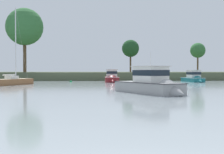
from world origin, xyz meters
TOP-DOWN VIEW (x-y plane):
  - far_shore_bank at (0.00, 86.03)m, footprint 191.48×55.96m
  - cruiser_teal at (17.46, 50.64)m, footprint 2.71×7.71m
  - sailboat_wood at (-13.03, 40.61)m, footprint 4.60×7.70m
  - cruiser_grey at (4.21, 22.49)m, footprint 6.08×9.09m
  - cruiser_maroon at (2.09, 50.71)m, footprint 2.54×7.66m
  - mooring_buoy_green at (-5.51, 52.00)m, footprint 0.47×0.47m
  - shore_tree_inland_b at (30.54, 86.12)m, footprint 4.60×4.60m
  - shore_tree_far_left at (8.95, 79.15)m, footprint 4.81×4.81m
  - shore_tree_right at (-17.73, 68.45)m, footprint 8.84×8.84m

SIDE VIEW (x-z plane):
  - mooring_buoy_green at x=-5.51m, z-range -0.18..0.35m
  - sailboat_wood at x=-13.03m, z-range -5.83..6.34m
  - cruiser_maroon at x=2.09m, z-range -1.59..2.69m
  - cruiser_teal at x=17.46m, z-range -1.54..2.66m
  - cruiser_grey at x=4.21m, z-range -1.76..2.92m
  - far_shore_bank at x=0.00m, z-range 0.00..1.77m
  - shore_tree_far_left at x=8.95m, z-range 3.82..12.82m
  - shore_tree_inland_b at x=30.54m, z-range 3.88..12.80m
  - shore_tree_right at x=-17.73m, z-range 4.93..20.18m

